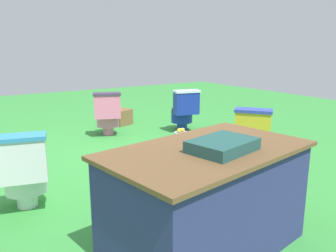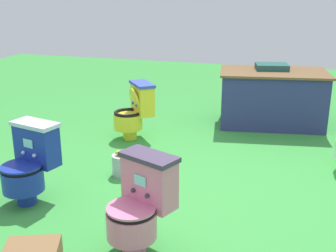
{
  "view_description": "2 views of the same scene",
  "coord_description": "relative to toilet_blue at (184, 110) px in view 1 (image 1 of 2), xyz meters",
  "views": [
    {
      "loc": [
        1.9,
        4.05,
        1.46
      ],
      "look_at": [
        -0.55,
        0.31,
        0.41
      ],
      "focal_mm": 36.85,
      "sensor_mm": 36.0,
      "label": 1
    },
    {
      "loc": [
        0.72,
        -3.75,
        1.9
      ],
      "look_at": [
        -0.48,
        0.22,
        0.54
      ],
      "focal_mm": 46.11,
      "sensor_mm": 36.0,
      "label": 2
    }
  ],
  "objects": [
    {
      "name": "toilet_blue",
      "position": [
        0.0,
        0.0,
        0.0
      ],
      "size": [
        0.51,
        0.57,
        0.73
      ],
      "rotation": [
        0.0,
        0.0,
        2.91
      ],
      "color": "#192D9E",
      "rests_on": "ground"
    },
    {
      "name": "small_crate",
      "position": [
        0.7,
        -1.06,
        -0.22
      ],
      "size": [
        0.45,
        0.44,
        0.29
      ],
      "primitive_type": "cube",
      "rotation": [
        0.0,
        0.0,
        0.37
      ],
      "color": "brown",
      "rests_on": "ground"
    },
    {
      "name": "toilet_pink",
      "position": [
        1.22,
        -0.43,
        0.0
      ],
      "size": [
        0.56,
        0.61,
        0.73
      ],
      "rotation": [
        0.0,
        0.0,
        2.75
      ],
      "color": "pink",
      "rests_on": "ground"
    },
    {
      "name": "toilet_yellow",
      "position": [
        0.3,
        1.87,
        0.0
      ],
      "size": [
        0.64,
        0.62,
        0.73
      ],
      "rotation": [
        0.0,
        0.0,
        2.25
      ],
      "color": "yellow",
      "rests_on": "ground"
    },
    {
      "name": "vendor_table",
      "position": [
        1.94,
        2.97,
        0.02
      ],
      "size": [
        1.58,
        1.08,
        0.85
      ],
      "rotation": [
        0.0,
        0.0,
        0.16
      ],
      "color": "navy",
      "rests_on": "ground"
    },
    {
      "name": "lemon_bucket",
      "position": [
        0.58,
        0.76,
        -0.25
      ],
      "size": [
        0.22,
        0.22,
        0.28
      ],
      "color": "#B7B7BF",
      "rests_on": "ground"
    },
    {
      "name": "ground",
      "position": [
        1.52,
        0.68,
        -0.37
      ],
      "size": [
        14.0,
        14.0,
        0.0
      ],
      "primitive_type": "plane",
      "color": "green"
    },
    {
      "name": "toilet_white",
      "position": [
        2.91,
        1.61,
        0.0
      ],
      "size": [
        0.51,
        0.58,
        0.73
      ],
      "rotation": [
        0.0,
        0.0,
        2.88
      ],
      "color": "white",
      "rests_on": "ground"
    }
  ]
}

